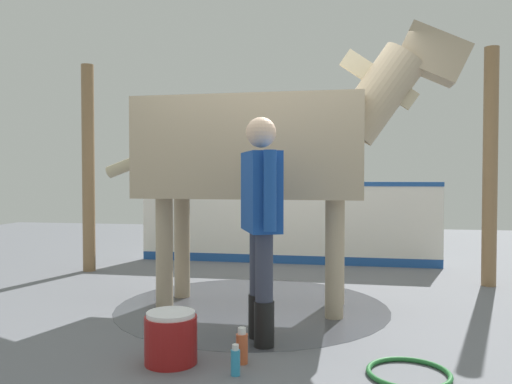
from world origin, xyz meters
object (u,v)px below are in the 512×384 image
Objects in this scene: horse at (265,148)px; wash_bucket at (171,338)px; bottle_shampoo at (236,361)px; hose_coil at (409,373)px; bottle_spray at (242,347)px; handler at (261,213)px.

horse reaches higher than wash_bucket.
bottle_shampoo reaches higher than hose_coil.
hose_coil is (-1.07, -0.18, -0.07)m from bottle_shampoo.
bottle_spray is 0.46× the size of hose_coil.
bottle_spray is (-0.47, -0.07, -0.06)m from wash_bucket.
handler is 1.10m from wash_bucket.
horse is 2.41m from hose_coil.
hose_coil is at bearing 132.84° from handler.
horse is 2.21m from bottle_shampoo.
wash_bucket is at bearing -103.21° from horse.
bottle_shampoo is 0.37× the size of hose_coil.
horse reaches higher than handler.
bottle_shampoo is at bearing 163.89° from wash_bucket.
wash_bucket reaches higher than bottle_shampoo.
horse reaches higher than bottle_shampoo.
wash_bucket is 1.79× the size of bottle_shampoo.
bottle_spray is (0.05, 0.46, -0.86)m from handler.
horse is 1.16m from handler.
wash_bucket is at bearing 24.14° from handler.
handler reaches higher than wash_bucket.
horse reaches higher than bottle_spray.
handler is at bearing -81.78° from horse.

